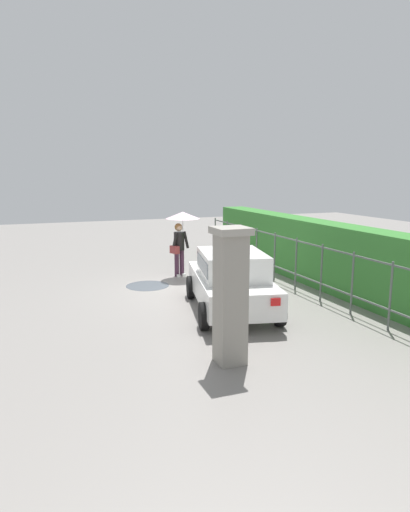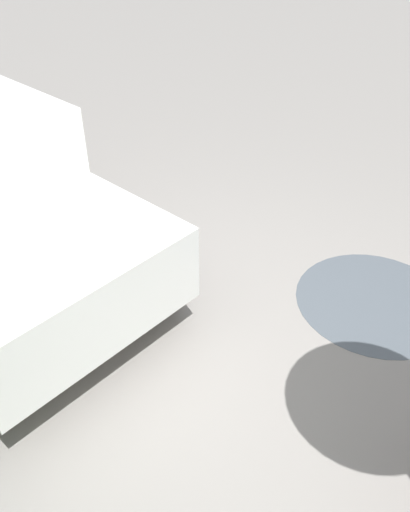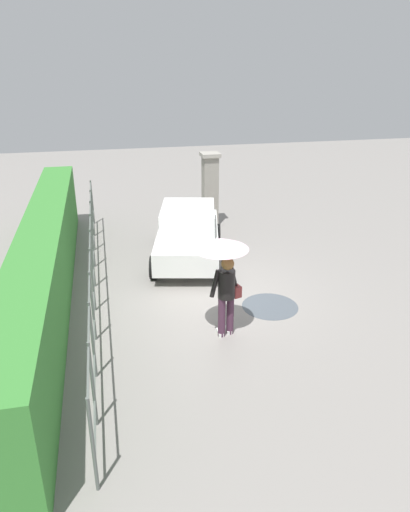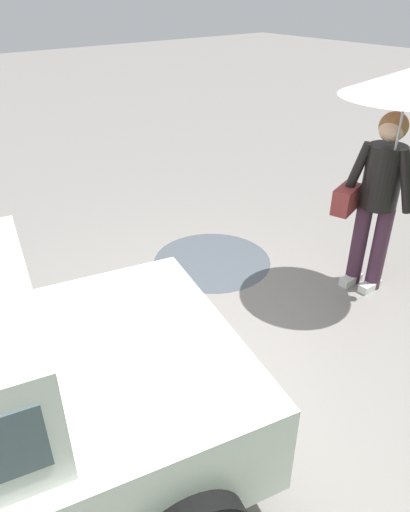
# 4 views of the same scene
# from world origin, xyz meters

# --- Properties ---
(ground_plane) EXTENTS (40.00, 40.00, 0.00)m
(ground_plane) POSITION_xyz_m (0.00, 0.00, 0.00)
(ground_plane) COLOR gray
(car) EXTENTS (3.97, 2.49, 1.48)m
(car) POSITION_xyz_m (2.18, 0.23, 0.80)
(car) COLOR white
(car) RESTS_ON ground
(pedestrian) EXTENTS (1.08, 1.08, 2.10)m
(pedestrian) POSITION_xyz_m (-1.86, 0.27, 1.61)
(pedestrian) COLOR #47283D
(pedestrian) RESTS_ON ground
(gate_pillar) EXTENTS (0.60, 0.60, 2.42)m
(gate_pillar) POSITION_xyz_m (4.93, -1.03, 1.24)
(gate_pillar) COLOR gray
(gate_pillar) RESTS_ON ground
(fence_section) EXTENTS (11.11, 0.05, 1.50)m
(fence_section) POSITION_xyz_m (0.32, 2.82, 0.83)
(fence_section) COLOR #59605B
(fence_section) RESTS_ON ground
(hedge_row) EXTENTS (12.06, 0.90, 1.90)m
(hedge_row) POSITION_xyz_m (0.32, 3.83, 0.95)
(hedge_row) COLOR #387F33
(hedge_row) RESTS_ON ground
(puddle_near) EXTENTS (1.29, 1.29, 0.00)m
(puddle_near) POSITION_xyz_m (-0.98, -1.08, 0.00)
(puddle_near) COLOR #4C545B
(puddle_near) RESTS_ON ground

